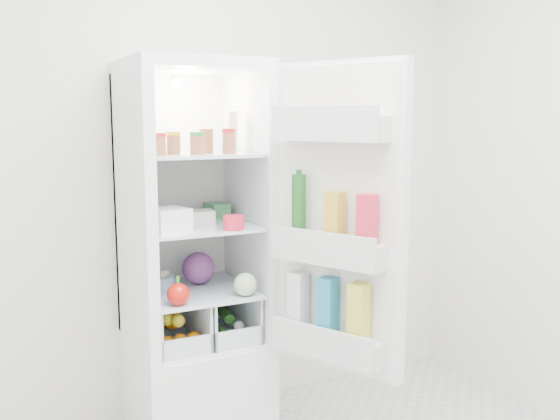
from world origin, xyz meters
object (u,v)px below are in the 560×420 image
mushroom_bowl (158,283)px  fridge_door (337,227)px  refrigerator (192,302)px  red_cabbage (198,268)px

mushroom_bowl → fridge_door: size_ratio=0.11×
refrigerator → red_cabbage: refrigerator is taller
red_cabbage → fridge_door: bearing=-58.3°
red_cabbage → fridge_door: fridge_door is taller
refrigerator → fridge_door: (0.43, -0.61, 0.43)m
refrigerator → fridge_door: size_ratio=1.38×
red_cabbage → fridge_door: (0.39, -0.63, 0.27)m
red_cabbage → mushroom_bowl: 0.21m
refrigerator → mushroom_bowl: (-0.17, -0.01, 0.12)m
red_cabbage → mushroom_bowl: (-0.21, -0.03, -0.04)m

